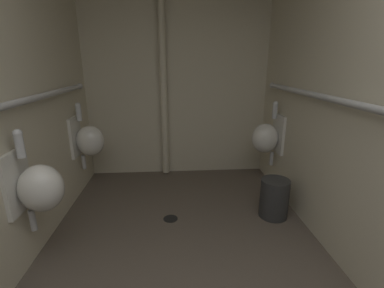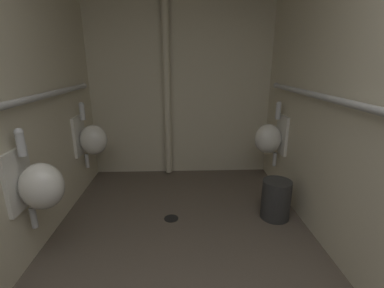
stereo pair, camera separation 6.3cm
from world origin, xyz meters
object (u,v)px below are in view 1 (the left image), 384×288
(urinal_left_mid, at_px, (38,187))
(floor_drain, at_px, (171,218))
(standpipe_back_wall, at_px, (163,74))
(urinal_right_mid, at_px, (267,137))
(urinal_left_far, at_px, (88,140))
(waste_bin, at_px, (274,198))

(urinal_left_mid, relative_size, floor_drain, 5.39)
(standpipe_back_wall, bearing_deg, floor_drain, -86.66)
(urinal_right_mid, bearing_deg, urinal_left_mid, -150.43)
(urinal_left_far, bearing_deg, urinal_left_mid, -90.00)
(urinal_left_far, bearing_deg, floor_drain, -35.61)
(urinal_left_mid, height_order, waste_bin, urinal_left_mid)
(urinal_left_mid, xyz_separation_m, urinal_right_mid, (2.02, 1.15, 0.00))
(urinal_right_mid, height_order, waste_bin, urinal_right_mid)
(urinal_left_far, xyz_separation_m, floor_drain, (0.90, -0.65, -0.63))
(floor_drain, bearing_deg, urinal_left_mid, -149.15)
(standpipe_back_wall, height_order, floor_drain, standpipe_back_wall)
(urinal_left_far, bearing_deg, standpipe_back_wall, 29.80)
(urinal_left_far, xyz_separation_m, urinal_right_mid, (2.02, -0.04, 0.00))
(floor_drain, relative_size, waste_bin, 0.36)
(urinal_right_mid, distance_m, waste_bin, 0.77)
(urinal_left_far, bearing_deg, waste_bin, -19.01)
(urinal_left_far, distance_m, floor_drain, 1.28)
(floor_drain, bearing_deg, waste_bin, -0.81)
(urinal_left_mid, relative_size, waste_bin, 1.95)
(standpipe_back_wall, bearing_deg, urinal_right_mid, -23.60)
(floor_drain, bearing_deg, standpipe_back_wall, 93.34)
(standpipe_back_wall, relative_size, waste_bin, 6.72)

